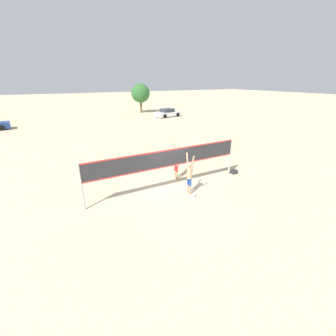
{
  "coord_description": "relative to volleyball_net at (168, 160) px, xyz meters",
  "views": [
    {
      "loc": [
        -5.42,
        -9.96,
        5.78
      ],
      "look_at": [
        0.0,
        0.0,
        1.27
      ],
      "focal_mm": 24.0,
      "sensor_mm": 36.0,
      "label": 1
    }
  ],
  "objects": [
    {
      "name": "player_spiker",
      "position": [
        0.73,
        -1.02,
        -0.54
      ],
      "size": [
        0.28,
        0.72,
        2.24
      ],
      "rotation": [
        0.0,
        0.0,
        1.57
      ],
      "color": "tan",
      "rests_on": "ground_plane"
    },
    {
      "name": "player_blocker",
      "position": [
        1.12,
        1.02,
        -0.54
      ],
      "size": [
        0.28,
        0.72,
        2.22
      ],
      "rotation": [
        0.0,
        0.0,
        -1.57
      ],
      "color": "tan",
      "rests_on": "ground_plane"
    },
    {
      "name": "gear_bag",
      "position": [
        4.87,
        -0.1,
        -1.6
      ],
      "size": [
        0.37,
        0.35,
        0.24
      ],
      "color": "#2D2D33",
      "rests_on": "ground_plane"
    },
    {
      "name": "parked_car_mid",
      "position": [
        12.43,
        22.86,
        -1.12
      ],
      "size": [
        4.51,
        2.41,
        1.32
      ],
      "rotation": [
        0.0,
        0.0,
        0.16
      ],
      "color": "silver",
      "rests_on": "ground_plane"
    },
    {
      "name": "ground_plane",
      "position": [
        0.0,
        0.0,
        -1.72
      ],
      "size": [
        200.0,
        200.0,
        0.0
      ],
      "primitive_type": "plane",
      "color": "beige"
    },
    {
      "name": "volleyball",
      "position": [
        0.75,
        -1.43,
        -1.61
      ],
      "size": [
        0.22,
        0.22,
        0.22
      ],
      "color": "white",
      "rests_on": "ground_plane"
    },
    {
      "name": "tree_left_cluster",
      "position": [
        10.44,
        29.52,
        1.67
      ],
      "size": [
        3.29,
        3.29,
        5.06
      ],
      "color": "brown",
      "rests_on": "ground_plane"
    },
    {
      "name": "volleyball_net",
      "position": [
        0.0,
        0.0,
        0.0
      ],
      "size": [
        9.09,
        0.09,
        2.31
      ],
      "color": "beige",
      "rests_on": "ground_plane"
    }
  ]
}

